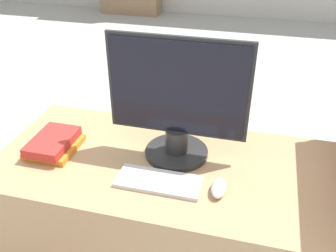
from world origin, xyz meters
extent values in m
cube|color=tan|center=(0.00, 0.33, 0.36)|extent=(1.39, 0.66, 0.73)
cylinder|color=#282828|center=(0.02, 0.40, 0.74)|extent=(0.26, 0.26, 0.02)
cylinder|color=#282828|center=(0.02, 0.40, 0.80)|extent=(0.09, 0.09, 0.10)
cube|color=#282828|center=(0.02, 0.40, 1.03)|extent=(0.54, 0.01, 0.39)
cube|color=black|center=(0.02, 0.40, 1.03)|extent=(0.52, 0.02, 0.36)
cube|color=silver|center=(0.00, 0.20, 0.73)|extent=(0.31, 0.13, 0.02)
ellipsoid|color=silver|center=(0.22, 0.21, 0.75)|extent=(0.05, 0.11, 0.04)
cube|color=orange|center=(-0.48, 0.30, 0.74)|extent=(0.19, 0.21, 0.03)
cube|color=#B72D28|center=(-0.48, 0.29, 0.77)|extent=(0.15, 0.23, 0.04)
camera|label=1|loc=(0.30, -0.83, 1.63)|focal=40.00mm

